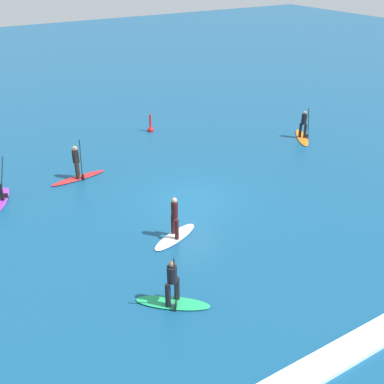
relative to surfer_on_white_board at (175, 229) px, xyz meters
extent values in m
plane|color=navy|center=(2.25, 2.34, -0.44)|extent=(120.00, 120.00, 0.00)
ellipsoid|color=white|center=(0.00, 0.00, -0.39)|extent=(2.59, 1.59, 0.11)
cylinder|color=#381414|center=(0.04, 0.23, 0.12)|extent=(0.22, 0.22, 0.92)
cylinder|color=#381414|center=(-0.04, -0.23, 0.12)|extent=(0.22, 0.22, 0.92)
cylinder|color=#381414|center=(0.00, 0.00, 0.92)|extent=(0.37, 0.37, 0.68)
sphere|color=tan|center=(0.00, 0.00, 1.38)|extent=(0.30, 0.30, 0.23)
ellipsoid|color=purple|center=(-5.66, 7.19, -0.41)|extent=(1.63, 2.71, 0.07)
cylinder|color=black|center=(-5.57, 7.06, 0.04)|extent=(0.24, 0.24, 0.82)
cylinder|color=black|center=(-5.37, 7.23, 0.72)|extent=(0.47, 0.22, 2.14)
cube|color=black|center=(-5.37, 7.23, -0.31)|extent=(0.21, 0.13, 0.32)
ellipsoid|color=red|center=(-1.64, 7.52, -0.39)|extent=(3.07, 0.91, 0.11)
cylinder|color=black|center=(-1.71, 7.35, 0.09)|extent=(0.20, 0.20, 0.85)
cylinder|color=black|center=(-1.57, 7.68, 0.09)|extent=(0.20, 0.20, 0.85)
cylinder|color=black|center=(-1.64, 7.52, 0.83)|extent=(0.39, 0.39, 0.65)
sphere|color=tan|center=(-1.64, 7.52, 1.28)|extent=(0.28, 0.28, 0.25)
cylinder|color=black|center=(-1.46, 7.26, 0.76)|extent=(0.07, 0.24, 2.19)
cube|color=black|center=(-1.46, 7.26, -0.28)|extent=(0.08, 0.21, 0.32)
ellipsoid|color=#23B266|center=(-2.06, -3.51, -0.39)|extent=(2.44, 2.16, 0.10)
cylinder|color=black|center=(-2.28, -3.59, 0.10)|extent=(0.27, 0.27, 0.88)
cylinder|color=black|center=(-1.85, -3.43, 0.10)|extent=(0.27, 0.27, 0.88)
cylinder|color=black|center=(-2.06, -3.51, 0.85)|extent=(0.48, 0.48, 0.61)
sphere|color=brown|center=(-2.06, -3.51, 1.26)|extent=(0.30, 0.30, 0.21)
cylinder|color=black|center=(-2.12, -3.82, 0.74)|extent=(0.26, 0.31, 2.15)
cube|color=black|center=(-2.12, -3.82, -0.28)|extent=(0.17, 0.19, 0.32)
ellipsoid|color=orange|center=(12.53, 5.72, -0.40)|extent=(2.13, 2.77, 0.08)
cylinder|color=black|center=(12.46, 5.87, 0.07)|extent=(0.23, 0.23, 0.86)
cylinder|color=black|center=(12.59, 5.58, 0.07)|extent=(0.23, 0.23, 0.86)
cylinder|color=black|center=(12.53, 5.72, 0.82)|extent=(0.47, 0.47, 0.64)
sphere|color=tan|center=(12.53, 5.72, 1.24)|extent=(0.28, 0.28, 0.20)
cylinder|color=black|center=(12.67, 5.45, 0.62)|extent=(0.21, 0.16, 1.95)
cube|color=black|center=(12.67, 5.45, -0.30)|extent=(0.20, 0.16, 0.32)
sphere|color=red|center=(4.80, 11.83, -0.34)|extent=(0.40, 0.40, 0.40)
cylinder|color=red|center=(4.80, 11.83, 0.13)|extent=(0.14, 0.14, 1.16)
cube|color=white|center=(2.25, -8.16, -0.35)|extent=(23.54, 0.90, 0.18)
camera|label=1|loc=(-7.83, -14.31, 10.53)|focal=43.29mm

